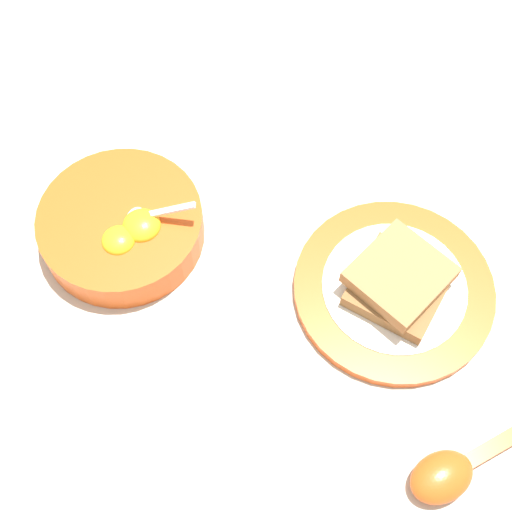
{
  "coord_description": "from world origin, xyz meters",
  "views": [
    {
      "loc": [
        -0.37,
        -0.05,
        0.69
      ],
      "look_at": [
        -0.03,
        0.05,
        0.02
      ],
      "focal_mm": 50.0,
      "sensor_mm": 36.0,
      "label": 1
    }
  ],
  "objects_px": {
    "toast_sandwich": "(399,281)",
    "soup_spoon": "(451,472)",
    "egg_bowl": "(122,226)",
    "toast_plate": "(394,289)"
  },
  "relations": [
    {
      "from": "egg_bowl",
      "to": "toast_plate",
      "type": "xyz_separation_m",
      "value": [
        0.02,
        -0.3,
        -0.02
      ]
    },
    {
      "from": "egg_bowl",
      "to": "toast_sandwich",
      "type": "xyz_separation_m",
      "value": [
        0.01,
        -0.3,
        0.01
      ]
    },
    {
      "from": "toast_sandwich",
      "to": "soup_spoon",
      "type": "xyz_separation_m",
      "value": [
        -0.17,
        -0.08,
        -0.02
      ]
    },
    {
      "from": "egg_bowl",
      "to": "toast_plate",
      "type": "relative_size",
      "value": 0.84
    },
    {
      "from": "egg_bowl",
      "to": "toast_plate",
      "type": "distance_m",
      "value": 0.3
    },
    {
      "from": "soup_spoon",
      "to": "toast_plate",
      "type": "bearing_deg",
      "value": 26.63
    },
    {
      "from": "toast_plate",
      "to": "egg_bowl",
      "type": "bearing_deg",
      "value": 93.18
    },
    {
      "from": "toast_sandwich",
      "to": "soup_spoon",
      "type": "bearing_deg",
      "value": -153.69
    },
    {
      "from": "toast_plate",
      "to": "toast_sandwich",
      "type": "distance_m",
      "value": 0.02
    },
    {
      "from": "toast_plate",
      "to": "soup_spoon",
      "type": "distance_m",
      "value": 0.19
    }
  ]
}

